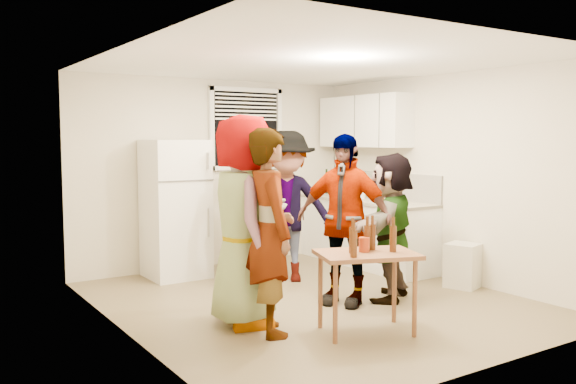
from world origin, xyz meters
TOP-DOWN VIEW (x-y plane):
  - room at (0.00, 0.00)m, footprint 4.00×4.50m
  - window at (0.45, 2.21)m, footprint 1.12×0.10m
  - refrigerator at (-0.75, 1.88)m, footprint 0.70×0.70m
  - counter_lower at (1.70, 1.15)m, footprint 0.60×2.20m
  - countertop at (1.70, 1.15)m, footprint 0.64×2.22m
  - backsplash at (1.99, 1.15)m, footprint 0.03×2.20m
  - upper_cabinets at (1.83, 1.35)m, footprint 0.34×1.60m
  - kettle at (1.65, 1.42)m, footprint 0.27×0.22m
  - paper_towel at (1.68, 1.22)m, footprint 0.11×0.11m
  - wine_bottle at (1.75, 2.10)m, footprint 0.07×0.07m
  - beer_bottle_counter at (1.60, 0.71)m, footprint 0.05×0.05m
  - blue_cup at (1.52, 0.30)m, footprint 0.08×0.08m
  - picture_frame at (1.92, 1.52)m, footprint 0.02×0.19m
  - trash_bin at (1.81, -0.45)m, footprint 0.44×0.44m
  - serving_table at (-0.20, -1.10)m, footprint 1.00×0.82m
  - beer_bottle_table at (-0.15, -1.04)m, footprint 0.06×0.06m
  - red_cup at (-0.21, -1.07)m, footprint 0.10×0.10m
  - guest_grey at (-1.00, -0.29)m, footprint 2.14×1.51m
  - guest_stripe at (-0.93, -0.64)m, footprint 1.92×1.07m
  - guest_back_left at (-0.20, 0.96)m, footprint 1.54×1.94m
  - guest_back_right at (0.28, 0.93)m, footprint 1.91×2.15m
  - guest_black at (0.21, -0.25)m, footprint 2.05×1.78m
  - guest_orange at (0.75, -0.37)m, footprint 2.08×2.11m

SIDE VIEW (x-z plane):
  - room at x=0.00m, z-range -1.25..1.25m
  - serving_table at x=-0.20m, z-range -0.36..0.36m
  - guest_grey at x=-1.00m, z-range -0.31..0.31m
  - guest_stripe at x=-0.93m, z-range -0.22..0.22m
  - guest_back_left at x=-0.20m, z-range -0.33..0.33m
  - guest_back_right at x=0.28m, z-range -0.34..0.34m
  - guest_black at x=0.21m, z-range -0.22..0.22m
  - guest_orange at x=0.75m, z-range -0.23..0.23m
  - trash_bin at x=1.81m, z-range 0.00..0.50m
  - counter_lower at x=1.70m, z-range 0.00..0.86m
  - beer_bottle_table at x=-0.15m, z-range 0.61..0.84m
  - red_cup at x=-0.21m, z-range 0.66..0.78m
  - refrigerator at x=-0.75m, z-range 0.00..1.70m
  - countertop at x=1.70m, z-range 0.86..0.90m
  - kettle at x=1.65m, z-range 0.79..1.01m
  - wine_bottle at x=1.75m, z-range 0.76..1.04m
  - beer_bottle_counter at x=1.60m, z-range 0.80..1.00m
  - blue_cup at x=1.52m, z-range 0.84..0.96m
  - paper_towel at x=1.68m, z-range 0.79..1.01m
  - picture_frame at x=1.92m, z-range 0.90..1.06m
  - backsplash at x=1.99m, z-range 0.90..1.26m
  - window at x=0.45m, z-range 1.32..2.38m
  - upper_cabinets at x=1.83m, z-range 1.60..2.30m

